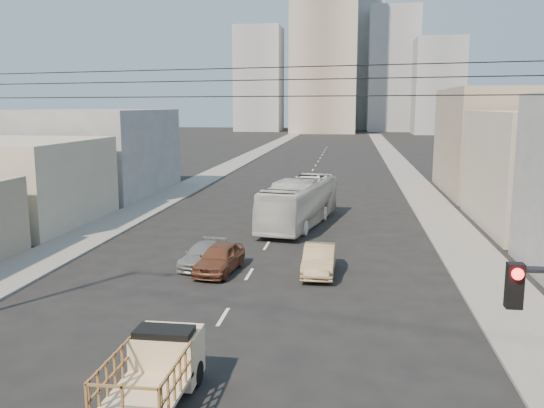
% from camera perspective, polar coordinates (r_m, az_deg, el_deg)
% --- Properties ---
extents(sidewalk_left, '(3.50, 180.00, 0.12)m').
position_cam_1_polar(sidewalk_left, '(85.59, -3.47, 4.12)').
color(sidewalk_left, slate).
rests_on(sidewalk_left, ground).
extents(sidewalk_right, '(3.50, 180.00, 0.12)m').
position_cam_1_polar(sidewalk_right, '(84.22, 12.45, 3.82)').
color(sidewalk_right, slate).
rests_on(sidewalk_right, ground).
extents(lane_dashes, '(0.15, 104.00, 0.01)m').
position_cam_1_polar(lane_dashes, '(67.24, 3.55, 2.54)').
color(lane_dashes, silver).
rests_on(lane_dashes, ground).
extents(flatbed_pickup, '(1.95, 4.41, 1.90)m').
position_cam_1_polar(flatbed_pickup, '(17.17, -11.49, -15.56)').
color(flatbed_pickup, beige).
rests_on(flatbed_pickup, ground).
extents(city_bus, '(4.92, 12.14, 3.30)m').
position_cam_1_polar(city_bus, '(40.67, 2.75, 0.18)').
color(city_bus, silver).
rests_on(city_bus, ground).
extents(sedan_brown, '(2.19, 4.46, 1.46)m').
position_cam_1_polar(sedan_brown, '(29.45, -5.23, -5.36)').
color(sedan_brown, brown).
rests_on(sedan_brown, ground).
extents(sedan_tan, '(1.55, 4.42, 1.45)m').
position_cam_1_polar(sedan_tan, '(29.15, 4.69, -5.52)').
color(sedan_tan, tan).
rests_on(sedan_tan, ground).
extents(sedan_grey, '(2.07, 4.21, 1.18)m').
position_cam_1_polar(sedan_grey, '(30.72, -6.87, -5.04)').
color(sedan_grey, gray).
rests_on(sedan_grey, ground).
extents(overhead_wires, '(23.01, 5.02, 0.72)m').
position_cam_1_polar(overhead_wires, '(15.84, -10.60, 11.71)').
color(overhead_wires, black).
rests_on(overhead_wires, ground).
extents(bldg_right_far, '(12.00, 16.00, 10.00)m').
position_cam_1_polar(bldg_right_far, '(59.56, 22.57, 5.73)').
color(bldg_right_far, gray).
rests_on(bldg_right_far, ground).
extents(bldg_left_mid, '(11.00, 12.00, 6.00)m').
position_cam_1_polar(bldg_left_mid, '(44.84, -24.54, 1.95)').
color(bldg_left_mid, '#AEA88C').
rests_on(bldg_left_mid, ground).
extents(bldg_left_far, '(12.00, 16.00, 8.00)m').
position_cam_1_polar(bldg_left_far, '(58.11, -17.14, 4.97)').
color(bldg_left_far, gray).
rests_on(bldg_left_far, ground).
extents(high_rise_tower, '(20.00, 20.00, 60.00)m').
position_cam_1_polar(high_rise_tower, '(185.02, 5.22, 16.38)').
color(high_rise_tower, gray).
rests_on(high_rise_tower, ground).
extents(midrise_ne, '(16.00, 16.00, 40.00)m').
position_cam_1_polar(midrise_ne, '(199.30, 11.87, 12.85)').
color(midrise_ne, '#989BA0').
rests_on(midrise_ne, ground).
extents(midrise_nw, '(15.00, 15.00, 34.00)m').
position_cam_1_polar(midrise_nw, '(196.18, -1.28, 12.23)').
color(midrise_nw, '#989BA0').
rests_on(midrise_nw, ground).
extents(midrise_back, '(18.00, 18.00, 44.00)m').
position_cam_1_polar(midrise_back, '(213.97, 8.32, 13.26)').
color(midrise_back, gray).
rests_on(midrise_back, ground).
extents(midrise_east, '(14.00, 14.00, 28.00)m').
position_cam_1_polar(midrise_east, '(180.37, 16.12, 11.12)').
color(midrise_east, '#989BA0').
rests_on(midrise_east, ground).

